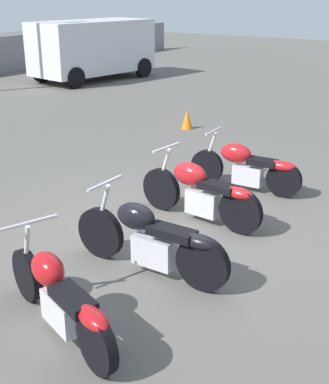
{
  "coord_description": "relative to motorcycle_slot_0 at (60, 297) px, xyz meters",
  "views": [
    {
      "loc": [
        -5.41,
        -3.81,
        3.14
      ],
      "look_at": [
        0.0,
        -0.16,
        0.65
      ],
      "focal_mm": 50.0,
      "sensor_mm": 36.0,
      "label": 1
    }
  ],
  "objects": [
    {
      "name": "ground_plane",
      "position": [
        2.34,
        0.54,
        -0.4
      ],
      "size": [
        60.0,
        60.0,
        0.0
      ],
      "primitive_type": "plane",
      "color": "#5B5954"
    },
    {
      "name": "motorcycle_slot_2",
      "position": [
        3.07,
        0.25,
        0.04
      ],
      "size": [
        0.61,
        2.02,
        1.01
      ],
      "rotation": [
        0.0,
        0.0,
        -0.08
      ],
      "color": "black",
      "rests_on": "ground_plane"
    },
    {
      "name": "traffic_cone_near",
      "position": [
        7.58,
        3.27,
        -0.17
      ],
      "size": [
        0.27,
        0.27,
        0.46
      ],
      "color": "orange",
      "rests_on": "ground_plane"
    },
    {
      "name": "motorcycle_slot_0",
      "position": [
        0.0,
        0.0,
        0.0
      ],
      "size": [
        0.93,
        1.96,
        0.94
      ],
      "rotation": [
        0.0,
        0.0,
        -0.33
      ],
      "color": "black",
      "rests_on": "ground_plane"
    },
    {
      "name": "motorcycle_slot_3",
      "position": [
        4.6,
        0.28,
        0.0
      ],
      "size": [
        0.57,
        1.94,
        0.94
      ],
      "rotation": [
        0.0,
        0.0,
        0.06
      ],
      "color": "black",
      "rests_on": "ground_plane"
    },
    {
      "name": "parked_van",
      "position": [
        11.94,
        9.99,
        0.76
      ],
      "size": [
        4.7,
        2.61,
        2.08
      ],
      "rotation": [
        0.0,
        0.0,
        1.43
      ],
      "color": "silver",
      "rests_on": "ground_plane"
    },
    {
      "name": "motorcycle_slot_1",
      "position": [
        1.45,
        -0.04,
        0.04
      ],
      "size": [
        0.61,
        2.09,
        1.01
      ],
      "rotation": [
        0.0,
        0.0,
        0.01
      ],
      "color": "black",
      "rests_on": "ground_plane"
    }
  ]
}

